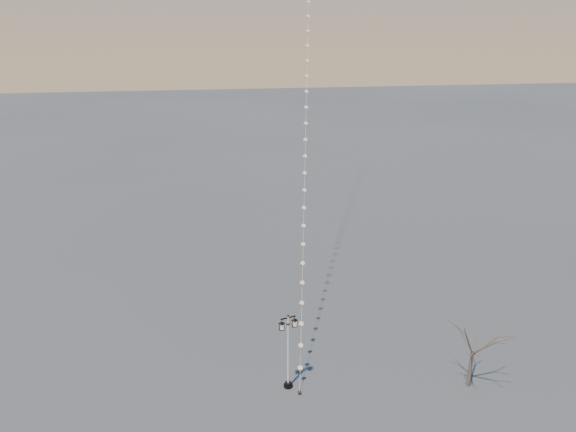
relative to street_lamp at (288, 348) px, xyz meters
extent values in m
plane|color=#424243|center=(1.07, -2.00, -2.45)|extent=(300.00, 300.00, 0.00)
cylinder|color=black|center=(0.00, 0.00, -2.38)|extent=(0.49, 0.49, 0.14)
cylinder|color=black|center=(0.00, 0.00, -2.25)|extent=(0.35, 0.35, 0.12)
cylinder|color=white|center=(0.00, 0.00, -0.12)|extent=(0.11, 0.11, 4.13)
cylinder|color=black|center=(0.00, 0.00, 1.46)|extent=(0.18, 0.18, 0.05)
cube|color=black|center=(0.00, 0.00, 1.81)|extent=(0.82, 0.27, 0.05)
sphere|color=black|center=(0.00, 0.00, 1.91)|extent=(0.12, 0.12, 0.12)
pyramid|color=black|center=(-0.36, -0.10, 1.68)|extent=(0.39, 0.39, 0.12)
cube|color=beige|center=(-0.36, -0.10, 1.41)|extent=(0.23, 0.23, 0.30)
cube|color=black|center=(-0.36, -0.10, 1.24)|extent=(0.26, 0.26, 0.04)
pyramid|color=black|center=(0.36, 0.10, 1.68)|extent=(0.39, 0.39, 0.12)
cube|color=beige|center=(0.36, 0.10, 1.41)|extent=(0.23, 0.23, 0.30)
cube|color=black|center=(0.36, 0.10, 1.24)|extent=(0.26, 0.26, 0.04)
cone|color=brown|center=(9.65, -1.47, -1.35)|extent=(0.26, 0.26, 2.20)
cylinder|color=black|center=(0.50, -0.70, -2.36)|extent=(0.17, 0.17, 0.17)
cylinder|color=black|center=(0.50, -0.70, -2.34)|extent=(0.03, 0.03, 0.21)
cone|color=#E74C15|center=(4.12, 15.96, 14.89)|extent=(0.07, 0.07, 0.24)
cylinder|color=white|center=(0.50, -0.70, -1.93)|extent=(0.01, 0.01, 0.69)
camera|label=1|loc=(-3.90, -22.87, 15.73)|focal=32.39mm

